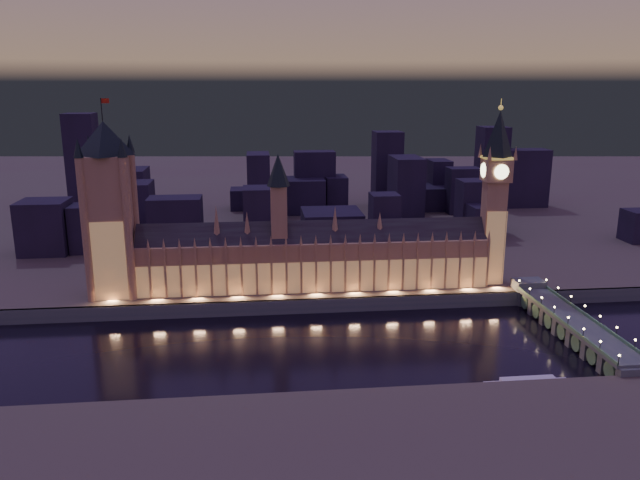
{
  "coord_description": "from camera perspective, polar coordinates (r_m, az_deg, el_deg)",
  "views": [
    {
      "loc": [
        -30.47,
        -282.89,
        124.52
      ],
      "look_at": [
        5.0,
        55.0,
        38.0
      ],
      "focal_mm": 35.0,
      "sensor_mm": 36.0,
      "label": 1
    }
  ],
  "objects": [
    {
      "name": "river_boat",
      "position": [
        280.56,
        18.54,
        -12.51
      ],
      "size": [
        44.15,
        10.66,
        4.5
      ],
      "color": "#424B50",
      "rests_on": "ground"
    },
    {
      "name": "city_backdrop",
      "position": [
        543.49,
        0.85,
        4.42
      ],
      "size": [
        466.97,
        215.63,
        89.29
      ],
      "color": "black",
      "rests_on": "north_bank"
    },
    {
      "name": "north_bank",
      "position": [
        812.46,
        -3.8,
        5.72
      ],
      "size": [
        2000.0,
        960.0,
        8.0
      ],
      "primitive_type": "cube",
      "color": "#523B3C",
      "rests_on": "ground"
    },
    {
      "name": "embankment_wall",
      "position": [
        346.93,
        -0.58,
        -6.04
      ],
      "size": [
        2000.0,
        2.5,
        8.0
      ],
      "primitive_type": "cube",
      "color": "#424B50",
      "rests_on": "ground"
    },
    {
      "name": "westminster_bridge",
      "position": [
        341.1,
        21.78,
        -7.12
      ],
      "size": [
        17.06,
        113.0,
        15.9
      ],
      "color": "#424B50",
      "rests_on": "ground"
    },
    {
      "name": "ground_plane",
      "position": [
        310.58,
        0.14,
        -9.35
      ],
      "size": [
        2000.0,
        2000.0,
        0.0
      ],
      "primitive_type": "plane",
      "color": "black",
      "rests_on": "ground"
    },
    {
      "name": "victoria_tower",
      "position": [
        359.44,
        -18.71,
        3.42
      ],
      "size": [
        31.68,
        31.68,
        108.24
      ],
      "color": "#9A6E4F",
      "rests_on": "north_bank"
    },
    {
      "name": "elizabeth_tower",
      "position": [
        375.88,
        15.76,
        5.07
      ],
      "size": [
        18.0,
        18.0,
        107.27
      ],
      "color": "#9A6E4F",
      "rests_on": "north_bank"
    },
    {
      "name": "palace_of_westminster",
      "position": [
        359.77,
        -0.67,
        -1.55
      ],
      "size": [
        202.0,
        21.76,
        78.0
      ],
      "color": "#9A6E4F",
      "rests_on": "north_bank"
    }
  ]
}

